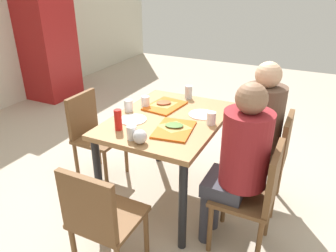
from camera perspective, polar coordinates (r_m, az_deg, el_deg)
The scene contains 22 objects.
ground_plane at distance 3.00m, azimuth -0.00°, elevation -12.34°, with size 10.00×10.00×0.02m, color #B7A893.
main_table at distance 2.64m, azimuth -0.00°, elevation -0.54°, with size 1.12×0.84×0.78m.
chair_near_left at distance 2.29m, azimuth 15.42°, elevation -11.30°, with size 0.40×0.40×0.84m.
chair_near_right at distance 2.77m, azimuth 17.83°, elevation -4.83°, with size 0.40×0.40×0.84m.
chair_far_side at distance 3.12m, azimuth -13.38°, elevation -0.74°, with size 0.40×0.40×0.84m.
chair_left_end at distance 2.07m, azimuth -12.03°, elevation -15.58°, with size 0.40×0.40×0.84m.
person_in_red at distance 2.18m, azimuth 12.57°, elevation -5.29°, with size 0.32×0.42×1.25m.
person_in_brown_jacket at distance 2.68m, azimuth 15.60°, elevation 0.33°, with size 0.32×0.42×1.25m.
tray_red_near at distance 2.37m, azimuth 1.10°, elevation -0.62°, with size 0.36×0.26×0.02m, color #D85914.
tray_red_far at distance 2.80m, azimuth -0.55°, elevation 3.61°, with size 0.36×0.26×0.02m, color #D85914.
paper_plate_center at distance 2.56m, azimuth -6.30°, elevation 1.17°, with size 0.22×0.22×0.01m, color white.
paper_plate_near_edge at distance 2.65m, azimuth 6.08°, elevation 2.06°, with size 0.22×0.22×0.01m, color white.
pizza_slice_a at distance 2.39m, azimuth 1.10°, elevation 0.05°, with size 0.20×0.23×0.02m.
pizza_slice_b at distance 2.82m, azimuth -0.77°, elevation 4.12°, with size 0.24×0.25×0.02m.
plastic_cup_a at distance 2.71m, azimuth -7.04°, elevation 3.62°, with size 0.07×0.07×0.10m, color white.
plastic_cup_b at distance 2.48m, azimuth 7.71°, elevation 1.38°, with size 0.07×0.07×0.10m, color white.
plastic_cup_c at distance 2.25m, azimuth -6.49°, elevation -1.17°, with size 0.07×0.07×0.10m, color white.
plastic_cup_d at distance 2.78m, azimuth -4.03°, elevation 4.32°, with size 0.07×0.07×0.10m, color white.
soda_can at distance 2.99m, azimuth 3.68°, elevation 6.02°, with size 0.07×0.07×0.12m, color #B7BCC6.
condiment_bottle at distance 2.38m, azimuth -8.87°, elevation 1.08°, with size 0.06×0.06×0.16m, color red.
foil_bundle at distance 2.18m, azimuth -5.01°, elevation -1.90°, with size 0.10×0.10×0.10m, color silver.
drink_fridge at distance 5.45m, azimuth -20.73°, elevation 14.56°, with size 0.70×0.60×1.90m, color maroon.
Camera 1 is at (-2.13, -1.04, 1.82)m, focal length 34.21 mm.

